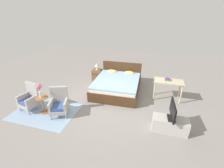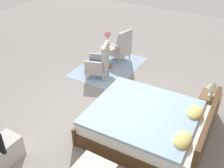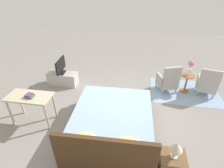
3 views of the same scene
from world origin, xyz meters
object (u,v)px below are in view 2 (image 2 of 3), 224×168
(armchair_by_window_right, at_px, (99,64))
(flower_vase, at_px, (108,38))
(bed, at_px, (149,125))
(nightstand, at_px, (208,106))
(side_table, at_px, (108,55))
(table_lamp, at_px, (213,87))
(armchair_by_window_left, at_px, (120,48))

(armchair_by_window_right, xyz_separation_m, flower_vase, (-0.57, -0.08, 0.50))
(bed, bearing_deg, nightstand, 145.86)
(armchair_by_window_right, bearing_deg, bed, 55.07)
(side_table, distance_m, nightstand, 3.06)
(flower_vase, bearing_deg, armchair_by_window_right, 7.54)
(side_table, relative_size, nightstand, 1.10)
(armchair_by_window_right, relative_size, table_lamp, 2.79)
(armchair_by_window_left, height_order, armchair_by_window_right, same)
(armchair_by_window_left, xyz_separation_m, armchair_by_window_right, (1.15, -0.00, 0.00))
(armchair_by_window_right, distance_m, side_table, 0.58)
(side_table, distance_m, flower_vase, 0.51)
(armchair_by_window_left, relative_size, nightstand, 1.71)
(armchair_by_window_right, xyz_separation_m, side_table, (-0.57, -0.08, -0.01))
(nightstand, bearing_deg, bed, -34.14)
(nightstand, height_order, table_lamp, table_lamp)
(bed, relative_size, nightstand, 4.17)
(nightstand, bearing_deg, side_table, -105.12)
(flower_vase, relative_size, nightstand, 0.89)
(armchair_by_window_right, relative_size, flower_vase, 1.93)
(armchair_by_window_left, bearing_deg, table_lamp, 64.43)
(armchair_by_window_left, distance_m, side_table, 0.58)
(bed, bearing_deg, armchair_by_window_left, -141.53)
(nightstand, bearing_deg, armchair_by_window_right, -94.51)
(flower_vase, distance_m, nightstand, 3.12)
(nightstand, relative_size, table_lamp, 1.63)
(flower_vase, bearing_deg, table_lamp, 74.88)
(armchair_by_window_left, bearing_deg, bed, 38.47)
(armchair_by_window_left, bearing_deg, side_table, -7.65)
(side_table, height_order, flower_vase, flower_vase)
(table_lamp, bearing_deg, nightstand, -90.00)
(bed, height_order, armchair_by_window_right, bed)
(bed, xyz_separation_m, table_lamp, (-1.21, 0.82, 0.45))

